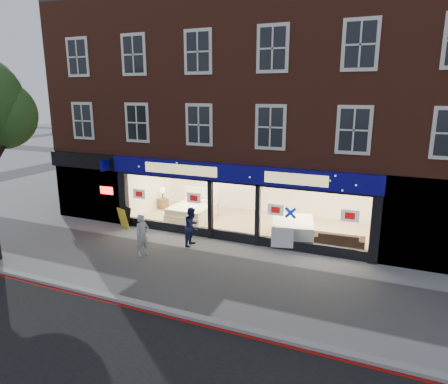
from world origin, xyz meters
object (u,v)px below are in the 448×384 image
Objects in this scene: mattress_stack at (292,230)px; sofa at (339,239)px; display_bed at (193,211)px; pedestrian_blue at (192,227)px; a_board at (124,218)px; pedestrian_grey at (142,235)px.

mattress_stack reaches higher than sofa.
pedestrian_blue is at bearing -62.69° from display_bed.
display_bed is 5.25m from mattress_stack.
display_bed is at bearing 64.02° from a_board.
pedestrian_grey is (0.27, -4.64, 0.34)m from display_bed.
mattress_stack is at bearing -32.21° from pedestrian_grey.
sofa is at bearing -7.44° from display_bed.
sofa is 1.25× the size of pedestrian_grey.
display_bed is 1.45× the size of pedestrian_blue.
mattress_stack is 7.66m from a_board.
pedestrian_grey is (-4.90, -3.68, 0.29)m from mattress_stack.
sofa is (1.88, 0.00, -0.12)m from mattress_stack.
pedestrian_blue is (-3.64, -2.02, 0.29)m from mattress_stack.
display_bed is 0.95× the size of mattress_stack.
pedestrian_blue is at bearing 18.00° from sofa.
mattress_stack is 1.21× the size of sofa.
pedestrian_blue is (-5.53, -2.03, 0.41)m from sofa.
sofa is at bearing 0.06° from mattress_stack.
pedestrian_grey is at bearing -86.41° from display_bed.
pedestrian_grey is 1.01× the size of pedestrian_blue.
mattress_stack is 1.51× the size of pedestrian_grey.
pedestrian_grey reaches higher than display_bed.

